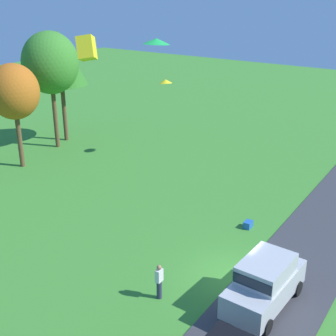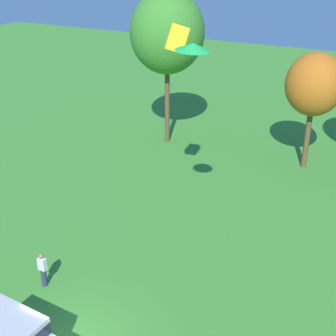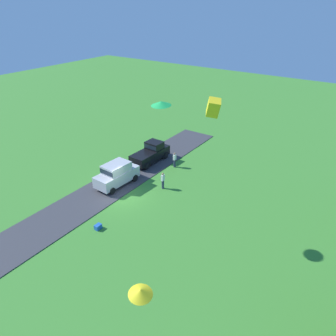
% 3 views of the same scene
% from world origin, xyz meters
% --- Properties ---
extents(ground_plane, '(120.00, 120.00, 0.00)m').
position_xyz_m(ground_plane, '(0.00, 0.00, 0.00)').
color(ground_plane, '#3D842D').
extents(pavement_strip, '(36.00, 4.40, 0.06)m').
position_xyz_m(pavement_strip, '(0.00, -2.27, 0.03)').
color(pavement_strip, '#38383D').
rests_on(pavement_strip, ground).
extents(car_suv_far_end, '(4.69, 2.24, 2.28)m').
position_xyz_m(car_suv_far_end, '(-1.29, -1.96, 1.30)').
color(car_suv_far_end, '#B7B7BC').
rests_on(car_suv_far_end, ground).
extents(person_on_lawn, '(0.36, 0.24, 1.71)m').
position_xyz_m(person_on_lawn, '(-3.32, 2.13, 0.88)').
color(person_on_lawn, '#2D334C').
rests_on(person_on_lawn, ground).
extents(tree_lone_near, '(3.70, 3.70, 7.81)m').
position_xyz_m(tree_lone_near, '(4.14, 19.93, 5.74)').
color(tree_lone_near, brown).
rests_on(tree_lone_near, ground).
extents(tree_center_back, '(4.55, 4.55, 9.60)m').
position_xyz_m(tree_center_back, '(8.87, 21.02, 7.07)').
color(tree_center_back, brown).
rests_on(tree_center_back, ground).
extents(tree_far_left, '(4.47, 4.47, 9.43)m').
position_xyz_m(tree_far_left, '(10.61, 21.72, 7.17)').
color(tree_far_left, brown).
rests_on(tree_far_left, ground).
extents(cooler_box, '(0.56, 0.40, 0.40)m').
position_xyz_m(cooler_box, '(4.78, 1.50, 0.20)').
color(cooler_box, blue).
rests_on(cooler_box, ground).
extents(kite_box_over_trees, '(1.28, 1.33, 1.40)m').
position_xyz_m(kite_box_over_trees, '(-0.04, 8.65, 10.11)').
color(kite_box_over_trees, yellow).
extents(kite_delta_high_left, '(1.41, 1.42, 0.45)m').
position_xyz_m(kite_delta_high_left, '(11.88, 11.92, 6.11)').
color(kite_delta_high_left, yellow).
extents(kite_delta_high_right, '(1.58, 1.57, 0.36)m').
position_xyz_m(kite_delta_high_right, '(2.01, 5.87, 10.42)').
color(kite_delta_high_right, green).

